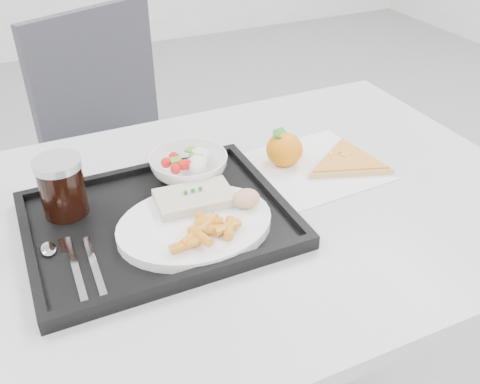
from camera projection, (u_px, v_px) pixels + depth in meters
name	position (u px, v px, depth m)	size (l,w,h in m)	color
table	(228.00, 234.00, 1.04)	(1.20, 0.80, 0.75)	#A3A4A6
chair	(113.00, 151.00, 1.60)	(0.55, 0.56, 0.93)	#333439
tray	(158.00, 222.00, 0.95)	(0.45, 0.35, 0.03)	black
dinner_plate	(195.00, 225.00, 0.91)	(0.27, 0.27, 0.02)	white
fish_fillet	(194.00, 198.00, 0.95)	(0.14, 0.09, 0.03)	beige
bread_roll	(246.00, 198.00, 0.94)	(0.06, 0.05, 0.03)	#EDC386
salad_bowl	(189.00, 166.00, 1.05)	(0.15, 0.15, 0.05)	white
cola_glass	(62.00, 186.00, 0.93)	(0.08, 0.08, 0.11)	black
cutlery	(71.00, 260.00, 0.85)	(0.08, 0.17, 0.01)	silver
napkin	(314.00, 167.00, 1.11)	(0.26, 0.25, 0.00)	white
tangerine	(284.00, 149.00, 1.11)	(0.09, 0.09, 0.07)	#FF5900
pizza_slice	(348.00, 162.00, 1.11)	(0.24, 0.24, 0.02)	tan
carrot_pile	(207.00, 230.00, 0.87)	(0.13, 0.09, 0.02)	orange
salad_contents	(192.00, 161.00, 1.04)	(0.10, 0.09, 0.03)	red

